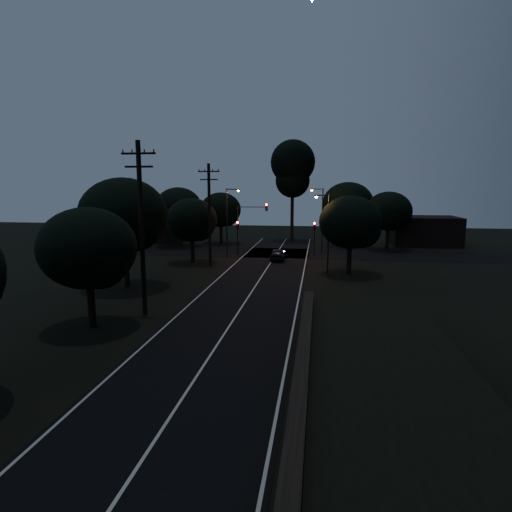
% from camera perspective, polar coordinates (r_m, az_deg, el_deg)
% --- Properties ---
extents(ground, '(160.00, 160.00, 0.00)m').
position_cam_1_polar(ground, '(14.32, -15.81, -25.91)').
color(ground, black).
extents(road_surface, '(60.00, 70.00, 0.03)m').
position_cam_1_polar(road_surface, '(42.82, 1.39, -1.78)').
color(road_surface, black).
rests_on(road_surface, ground).
extents(retaining_wall, '(6.93, 26.00, 1.60)m').
position_cam_1_polar(retaining_wall, '(15.77, 17.99, -19.85)').
color(retaining_wall, black).
rests_on(retaining_wall, ground).
extents(utility_pole_mid, '(2.20, 0.30, 11.00)m').
position_cam_1_polar(utility_pole_mid, '(28.02, -15.04, 3.92)').
color(utility_pole_mid, black).
rests_on(utility_pole_mid, ground).
extents(utility_pole_far, '(2.20, 0.30, 10.50)m').
position_cam_1_polar(utility_pole_far, '(44.11, -6.23, 5.66)').
color(utility_pole_far, black).
rests_on(utility_pole_far, ground).
extents(tree_left_b, '(5.54, 5.54, 7.05)m').
position_cam_1_polar(tree_left_b, '(26.18, -21.25, 0.68)').
color(tree_left_b, black).
rests_on(tree_left_b, ground).
extents(tree_left_c, '(7.07, 7.07, 8.93)m').
position_cam_1_polar(tree_left_c, '(35.99, -16.95, 4.99)').
color(tree_left_c, black).
rests_on(tree_left_c, ground).
extents(tree_left_d, '(5.51, 5.51, 6.99)m').
position_cam_1_polar(tree_left_d, '(46.61, -8.38, 4.62)').
color(tree_left_d, black).
rests_on(tree_left_d, ground).
extents(tree_far_nw, '(5.85, 5.85, 7.40)m').
position_cam_1_polar(tree_far_nw, '(62.15, -4.56, 6.06)').
color(tree_far_nw, black).
rests_on(tree_far_nw, ground).
extents(tree_far_w, '(6.38, 6.38, 8.13)m').
position_cam_1_polar(tree_far_w, '(59.62, -10.14, 6.28)').
color(tree_far_w, black).
rests_on(tree_far_w, ground).
extents(tree_far_ne, '(6.99, 6.99, 8.85)m').
position_cam_1_polar(tree_far_ne, '(60.65, 12.39, 6.68)').
color(tree_far_ne, black).
rests_on(tree_far_ne, ground).
extents(tree_far_e, '(5.98, 5.98, 7.59)m').
position_cam_1_polar(tree_far_e, '(58.29, 17.46, 5.58)').
color(tree_far_e, black).
rests_on(tree_far_e, ground).
extents(tree_right_a, '(5.82, 5.82, 7.39)m').
position_cam_1_polar(tree_right_a, '(40.74, 12.77, 4.23)').
color(tree_right_a, black).
rests_on(tree_right_a, ground).
extents(tall_pine, '(6.68, 6.68, 15.18)m').
position_cam_1_polar(tall_pine, '(65.79, 4.92, 11.58)').
color(tall_pine, black).
rests_on(tall_pine, ground).
extents(building_left, '(10.00, 8.00, 4.40)m').
position_cam_1_polar(building_left, '(67.71, -13.43, 3.89)').
color(building_left, black).
rests_on(building_left, ground).
extents(building_right, '(9.00, 7.00, 4.00)m').
position_cam_1_polar(building_right, '(65.61, 21.52, 3.16)').
color(building_right, black).
rests_on(building_right, ground).
extents(signal_left, '(0.28, 0.35, 4.10)m').
position_cam_1_polar(signal_left, '(51.79, -2.45, 3.28)').
color(signal_left, black).
rests_on(signal_left, ground).
extents(signal_right, '(0.28, 0.35, 4.10)m').
position_cam_1_polar(signal_right, '(50.87, 7.79, 3.10)').
color(signal_right, black).
rests_on(signal_right, ground).
extents(signal_mast, '(3.70, 0.35, 6.25)m').
position_cam_1_polar(signal_mast, '(51.37, -0.61, 4.92)').
color(signal_mast, black).
rests_on(signal_mast, ground).
extents(streetlight_a, '(1.66, 0.26, 8.00)m').
position_cam_1_polar(streetlight_a, '(49.83, -3.70, 5.12)').
color(streetlight_a, black).
rests_on(streetlight_a, ground).
extents(streetlight_b, '(1.66, 0.26, 8.00)m').
position_cam_1_polar(streetlight_b, '(54.72, 8.63, 5.39)').
color(streetlight_b, black).
rests_on(streetlight_b, ground).
extents(streetlight_c, '(1.46, 0.26, 7.50)m').
position_cam_1_polar(streetlight_c, '(40.79, 9.40, 3.71)').
color(streetlight_c, black).
rests_on(streetlight_c, ground).
extents(car, '(1.72, 3.98, 1.34)m').
position_cam_1_polar(car, '(48.19, 2.92, 0.24)').
color(car, black).
rests_on(car, ground).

